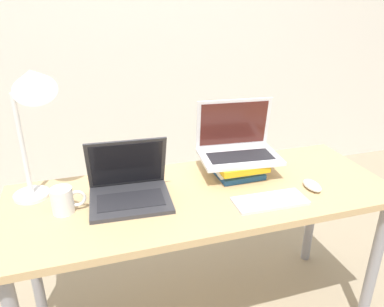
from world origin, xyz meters
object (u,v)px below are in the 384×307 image
(book_stack, at_px, (235,164))
(mug, at_px, (63,200))
(mouse, at_px, (312,185))
(laptop_on_books, at_px, (237,145))
(laptop_left, at_px, (129,188))
(wireless_keyboard, at_px, (270,201))
(desk_lamp, at_px, (32,97))

(book_stack, xyz_separation_m, mug, (-0.75, -0.12, 0.01))
(mouse, xyz_separation_m, mug, (-0.99, 0.12, 0.03))
(laptop_on_books, relative_size, mug, 2.88)
(laptop_left, distance_m, book_stack, 0.51)
(book_stack, distance_m, mouse, 0.35)
(wireless_keyboard, bearing_deg, mug, 167.84)
(laptop_on_books, distance_m, mug, 0.77)
(laptop_on_books, relative_size, desk_lamp, 0.65)
(wireless_keyboard, bearing_deg, book_stack, 95.24)
(laptop_on_books, xyz_separation_m, mug, (-0.76, -0.13, -0.08))
(laptop_left, xyz_separation_m, mug, (-0.25, -0.03, -0.00))
(book_stack, xyz_separation_m, wireless_keyboard, (0.03, -0.29, -0.03))
(laptop_left, distance_m, desk_lamp, 0.49)
(laptop_on_books, height_order, mouse, laptop_on_books)
(desk_lamp, bearing_deg, mug, -64.55)
(book_stack, bearing_deg, desk_lamp, 179.72)
(wireless_keyboard, relative_size, mug, 2.30)
(mug, bearing_deg, laptop_on_books, 9.97)
(mouse, bearing_deg, laptop_left, 168.91)
(laptop_on_books, relative_size, wireless_keyboard, 1.25)
(mug, distance_m, desk_lamp, 0.39)
(laptop_on_books, bearing_deg, book_stack, -139.97)
(laptop_left, bearing_deg, mug, -174.17)
(laptop_on_books, distance_m, desk_lamp, 0.87)
(laptop_on_books, relative_size, mouse, 3.47)
(laptop_on_books, height_order, desk_lamp, desk_lamp)
(wireless_keyboard, relative_size, mouse, 2.78)
(wireless_keyboard, height_order, mouse, mouse)
(mug, bearing_deg, mouse, -6.92)
(laptop_left, distance_m, laptop_on_books, 0.53)
(mouse, bearing_deg, desk_lamp, 166.77)
(book_stack, bearing_deg, mug, -170.61)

